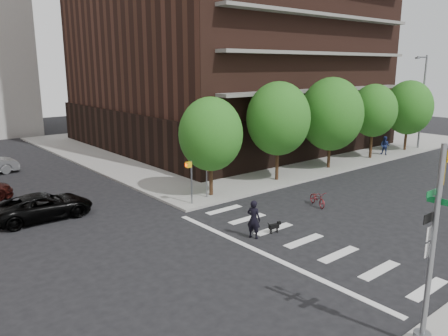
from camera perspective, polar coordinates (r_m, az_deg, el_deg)
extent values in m
plane|color=black|center=(19.45, 4.54, -11.66)|extent=(120.00, 120.00, 0.00)
cube|color=gray|center=(49.48, 2.73, 3.81)|extent=(39.00, 33.00, 0.15)
cube|color=silver|center=(18.60, 25.06, -14.15)|extent=(2.40, 0.50, 0.01)
cube|color=silver|center=(19.40, 19.64, -12.49)|extent=(2.40, 0.50, 0.01)
cube|color=silver|center=(20.37, 14.75, -10.87)|extent=(2.40, 0.50, 0.01)
cube|color=silver|center=(21.48, 10.38, -9.35)|extent=(2.40, 0.50, 0.01)
cube|color=silver|center=(22.71, 6.50, -7.94)|extent=(2.40, 0.50, 0.01)
cube|color=silver|center=(24.04, 3.06, -6.64)|extent=(2.40, 0.50, 0.01)
cube|color=silver|center=(25.46, 0.00, -5.47)|extent=(2.40, 0.50, 0.01)
cube|color=silver|center=(19.77, 5.60, -11.24)|extent=(0.30, 13.00, 0.01)
cube|color=black|center=(47.93, 0.13, 6.02)|extent=(25.50, 25.50, 4.00)
cube|color=maroon|center=(51.56, 18.60, 6.74)|extent=(1.40, 5.00, 0.20)
cylinder|color=#301E11|center=(27.57, -1.71, -1.21)|extent=(0.24, 0.24, 2.30)
sphere|color=#235B19|center=(27.01, -1.75, 4.45)|extent=(4.00, 4.00, 4.00)
cylinder|color=#301E11|center=(31.47, 6.95, 0.80)|extent=(0.24, 0.24, 2.60)
sphere|color=#235B19|center=(30.95, 7.11, 6.42)|extent=(4.50, 4.50, 4.50)
cylinder|color=#301E11|center=(36.01, 13.55, 1.86)|extent=(0.24, 0.24, 2.30)
sphere|color=#235B19|center=(35.54, 13.83, 6.85)|extent=(5.00, 5.00, 5.00)
cylinder|color=#301E11|center=(40.87, 18.66, 3.07)|extent=(0.24, 0.24, 2.60)
sphere|color=#235B19|center=(40.50, 18.97, 7.11)|extent=(4.00, 4.00, 4.00)
cylinder|color=#301E11|center=(46.05, 22.63, 3.64)|extent=(0.24, 0.24, 2.30)
sphere|color=#235B19|center=(45.71, 22.96, 7.28)|extent=(4.50, 4.50, 4.50)
cylinder|color=slate|center=(13.85, 25.56, -9.41)|extent=(0.16, 0.16, 6.00)
imported|color=gold|center=(13.41, 26.99, 0.05)|extent=(0.16, 0.20, 1.00)
cube|color=#0A5926|center=(13.41, 25.66, -2.91)|extent=(0.75, 0.02, 0.18)
cube|color=#0A5926|center=(13.55, 26.40, -3.93)|extent=(0.02, 0.75, 0.18)
cube|color=black|center=(13.59, 25.48, -5.77)|extent=(0.90, 0.02, 0.28)
cube|color=silver|center=(13.75, 25.28, -7.74)|extent=(0.32, 0.02, 0.42)
cube|color=silver|center=(13.93, 25.07, -9.67)|extent=(0.32, 0.02, 0.42)
cylinder|color=slate|center=(25.83, -4.26, -1.89)|extent=(0.10, 0.10, 2.60)
cube|color=gold|center=(25.46, -4.67, 0.43)|extent=(0.32, 0.25, 0.32)
cylinder|color=slate|center=(27.13, -2.28, -1.56)|extent=(0.08, 0.08, 2.20)
cube|color=gold|center=(26.80, -2.10, 0.24)|extent=(0.64, 0.02, 0.64)
cylinder|color=slate|center=(47.32, 24.47, 7.80)|extent=(0.18, 0.18, 9.00)
cylinder|color=slate|center=(46.39, 24.48, 13.05)|extent=(1.80, 0.14, 0.14)
cube|color=slate|center=(45.58, 23.95, 12.99)|extent=(0.50, 0.22, 0.15)
imported|color=black|center=(25.80, -22.45, -4.62)|extent=(2.47, 5.16, 1.42)
imported|color=maroon|center=(26.64, 12.12, -3.91)|extent=(1.22, 1.82, 0.90)
imported|color=black|center=(21.21, 3.90, -6.69)|extent=(0.81, 0.66, 1.91)
cube|color=black|center=(22.12, 6.55, -7.58)|extent=(0.57, 0.29, 0.22)
cube|color=black|center=(22.23, 7.20, -7.13)|extent=(0.18, 0.16, 0.16)
cylinder|color=black|center=(22.35, 6.72, -7.99)|extent=(0.06, 0.06, 0.24)
cylinder|color=black|center=(22.06, 6.33, -8.27)|extent=(0.06, 0.06, 0.24)
imported|color=navy|center=(42.70, 20.27, 2.76)|extent=(0.92, 0.77, 1.72)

